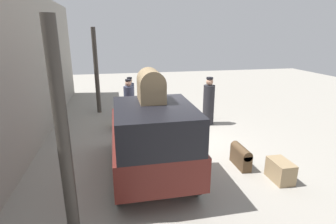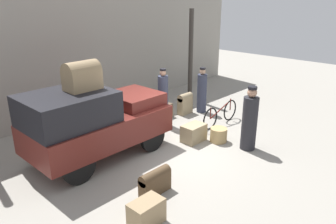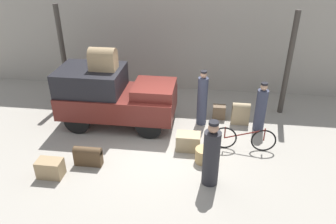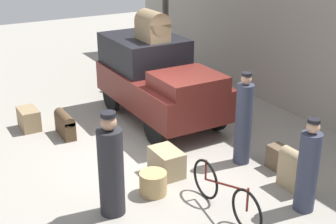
{
  "view_description": "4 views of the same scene",
  "coord_description": "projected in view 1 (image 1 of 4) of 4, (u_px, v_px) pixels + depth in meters",
  "views": [
    {
      "loc": [
        -7.25,
        1.73,
        3.26
      ],
      "look_at": [
        0.2,
        0.2,
        0.95
      ],
      "focal_mm": 28.0,
      "sensor_mm": 36.0,
      "label": 1
    },
    {
      "loc": [
        -5.88,
        -5.55,
        3.97
      ],
      "look_at": [
        0.2,
        0.2,
        0.95
      ],
      "focal_mm": 35.0,
      "sensor_mm": 36.0,
      "label": 2
    },
    {
      "loc": [
        1.27,
        -8.03,
        5.46
      ],
      "look_at": [
        0.2,
        0.2,
        0.95
      ],
      "focal_mm": 35.0,
      "sensor_mm": 36.0,
      "label": 3
    },
    {
      "loc": [
        7.49,
        -4.04,
        4.36
      ],
      "look_at": [
        0.2,
        0.2,
        0.95
      ],
      "focal_mm": 50.0,
      "sensor_mm": 36.0,
      "label": 4
    }
  ],
  "objects": [
    {
      "name": "ground_plane",
      "position": [
        176.0,
        143.0,
        8.08
      ],
      "size": [
        30.0,
        30.0,
        0.0
      ],
      "primitive_type": "plane",
      "color": "gray"
    },
    {
      "name": "station_building_facade",
      "position": [
        20.0,
        74.0,
        6.64
      ],
      "size": [
        16.0,
        0.15,
        4.5
      ],
      "color": "gray",
      "rests_on": "ground"
    },
    {
      "name": "canopy_pillar_left",
      "position": [
        65.0,
        150.0,
        3.54
      ],
      "size": [
        0.18,
        0.18,
        3.48
      ],
      "color": "#38332D",
      "rests_on": "ground"
    },
    {
      "name": "canopy_pillar_right",
      "position": [
        96.0,
        71.0,
        10.71
      ],
      "size": [
        0.18,
        0.18,
        3.48
      ],
      "color": "#38332D",
      "rests_on": "ground"
    },
    {
      "name": "truck",
      "position": [
        151.0,
        134.0,
        6.03
      ],
      "size": [
        3.61,
        1.73,
        1.86
      ],
      "color": "black",
      "rests_on": "ground"
    },
    {
      "name": "bicycle",
      "position": [
        162.0,
        110.0,
        10.23
      ],
      "size": [
        1.79,
        0.04,
        0.75
      ],
      "color": "black",
      "rests_on": "ground"
    },
    {
      "name": "wicker_basket",
      "position": [
        187.0,
        122.0,
        9.38
      ],
      "size": [
        0.48,
        0.48,
        0.4
      ],
      "color": "tan",
      "rests_on": "ground"
    },
    {
      "name": "porter_lifting_near_truck",
      "position": [
        130.0,
        99.0,
        10.41
      ],
      "size": [
        0.34,
        0.34,
        1.6
      ],
      "color": "#33384C",
      "rests_on": "ground"
    },
    {
      "name": "conductor_in_dark_uniform",
      "position": [
        129.0,
        109.0,
        8.66
      ],
      "size": [
        0.32,
        0.32,
        1.83
      ],
      "color": "#33384C",
      "rests_on": "ground"
    },
    {
      "name": "porter_with_bicycle",
      "position": [
        209.0,
        103.0,
        9.53
      ],
      "size": [
        0.41,
        0.41,
        1.75
      ],
      "color": "#232328",
      "rests_on": "ground"
    },
    {
      "name": "trunk_umber_medium",
      "position": [
        176.0,
        126.0,
        8.83
      ],
      "size": [
        0.68,
        0.46,
        0.49
      ],
      "color": "#9E8966",
      "rests_on": "ground"
    },
    {
      "name": "trunk_large_brown",
      "position": [
        241.0,
        156.0,
        6.59
      ],
      "size": [
        0.74,
        0.24,
        0.55
      ],
      "color": "#4C3823",
      "rests_on": "ground"
    },
    {
      "name": "suitcase_small_leather",
      "position": [
        280.0,
        171.0,
        5.98
      ],
      "size": [
        0.64,
        0.4,
        0.48
      ],
      "color": "#937A56",
      "rests_on": "ground"
    },
    {
      "name": "suitcase_tan_flat",
      "position": [
        117.0,
        122.0,
        9.29
      ],
      "size": [
        0.42,
        0.3,
        0.46
      ],
      "color": "brown",
      "rests_on": "ground"
    },
    {
      "name": "trunk_barrel_dark",
      "position": [
        124.0,
        111.0,
        9.94
      ],
      "size": [
        0.56,
        0.26,
        0.74
      ],
      "color": "#9E8966",
      "rests_on": "ground"
    },
    {
      "name": "trunk_on_truck_roof",
      "position": [
        151.0,
        86.0,
        5.5
      ],
      "size": [
        0.8,
        0.53,
        0.68
      ],
      "color": "#937A56",
      "rests_on": "truck"
    }
  ]
}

